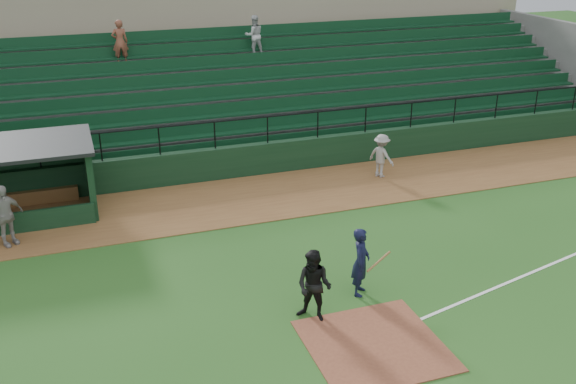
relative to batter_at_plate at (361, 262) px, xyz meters
name	(u,v)px	position (x,y,z in m)	size (l,w,h in m)	color
ground	(356,322)	(-0.63, -1.18, -0.92)	(90.00, 90.00, 0.00)	#23521A
warning_track	(260,197)	(-0.63, 6.82, -0.90)	(40.00, 4.00, 0.03)	brown
home_plate_dirt	(375,345)	(-0.63, -2.18, -0.90)	(3.00, 3.00, 0.03)	brown
stadium_structure	(204,79)	(-0.63, 15.28, 1.39)	(38.00, 13.08, 6.40)	black
batter_at_plate	(361,262)	(0.00, 0.00, 0.00)	(1.16, 0.80, 1.83)	black
umpire	(314,286)	(-1.55, -0.72, 0.00)	(0.89, 0.69, 1.82)	black
runner	(381,156)	(4.19, 7.20, -0.07)	(1.06, 0.61, 1.63)	gray
dugout_player_a	(5,216)	(-8.66, 5.80, 0.05)	(1.10, 0.46, 1.88)	#99938F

